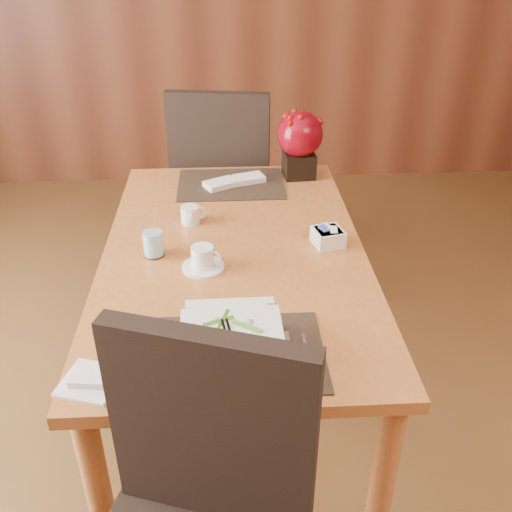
{
  "coord_description": "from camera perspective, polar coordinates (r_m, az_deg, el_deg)",
  "views": [
    {
      "loc": [
        -0.02,
        -1.11,
        1.75
      ],
      "look_at": [
        0.06,
        0.35,
        0.87
      ],
      "focal_mm": 40.0,
      "sensor_mm": 36.0,
      "label": 1
    }
  ],
  "objects": [
    {
      "name": "dining_table",
      "position": [
        2.03,
        -2.16,
        -1.68
      ],
      "size": [
        0.9,
        1.5,
        0.75
      ],
      "color": "#B96B33",
      "rests_on": "ground"
    },
    {
      "name": "placemat_near",
      "position": [
        1.52,
        -1.71,
        -9.68
      ],
      "size": [
        0.45,
        0.33,
        0.01
      ],
      "primitive_type": "cube",
      "color": "black",
      "rests_on": "dining_table"
    },
    {
      "name": "placemat_far",
      "position": [
        2.46,
        -2.52,
        7.2
      ],
      "size": [
        0.45,
        0.33,
        0.01
      ],
      "primitive_type": "cube",
      "color": "black",
      "rests_on": "dining_table"
    },
    {
      "name": "soup_setting",
      "position": [
        1.47,
        -2.44,
        -8.92
      ],
      "size": [
        0.28,
        0.28,
        0.11
      ],
      "rotation": [
        0.0,
        0.0,
        0.02
      ],
      "color": "white",
      "rests_on": "dining_table"
    },
    {
      "name": "coffee_cup",
      "position": [
        1.86,
        -5.35,
        -0.31
      ],
      "size": [
        0.14,
        0.14,
        0.08
      ],
      "rotation": [
        0.0,
        0.0,
        -0.38
      ],
      "color": "white",
      "rests_on": "dining_table"
    },
    {
      "name": "water_glass",
      "position": [
        1.93,
        -10.35,
        2.18
      ],
      "size": [
        0.08,
        0.08,
        0.17
      ],
      "primitive_type": "cylinder",
      "rotation": [
        0.0,
        0.0,
        -0.14
      ],
      "color": "white",
      "rests_on": "dining_table"
    },
    {
      "name": "creamer_jug",
      "position": [
        2.15,
        -6.59,
        4.13
      ],
      "size": [
        0.11,
        0.11,
        0.07
      ],
      "primitive_type": null,
      "rotation": [
        0.0,
        0.0,
        0.19
      ],
      "color": "white",
      "rests_on": "dining_table"
    },
    {
      "name": "sugar_caddy",
      "position": [
        2.0,
        7.21,
        1.89
      ],
      "size": [
        0.12,
        0.12,
        0.06
      ],
      "primitive_type": "cube",
      "rotation": [
        0.0,
        0.0,
        0.23
      ],
      "color": "white",
      "rests_on": "dining_table"
    },
    {
      "name": "berry_decor",
      "position": [
        2.5,
        4.4,
        11.45
      ],
      "size": [
        0.2,
        0.2,
        0.29
      ],
      "rotation": [
        0.0,
        0.0,
        0.08
      ],
      "color": "black",
      "rests_on": "dining_table"
    },
    {
      "name": "napkins_far",
      "position": [
        2.46,
        -1.95,
        7.53
      ],
      "size": [
        0.28,
        0.19,
        0.02
      ],
      "primitive_type": null,
      "rotation": [
        0.0,
        0.0,
        0.4
      ],
      "color": "white",
      "rests_on": "dining_table"
    },
    {
      "name": "bread_plate",
      "position": [
        1.5,
        -16.22,
        -11.97
      ],
      "size": [
        0.17,
        0.17,
        0.01
      ],
      "primitive_type": "cube",
      "rotation": [
        0.0,
        0.0,
        -0.3
      ],
      "color": "white",
      "rests_on": "dining_table"
    },
    {
      "name": "far_chair",
      "position": [
        2.91,
        -3.25,
        7.81
      ],
      "size": [
        0.56,
        0.57,
        1.07
      ],
      "rotation": [
        0.0,
        0.0,
        3.0
      ],
      "color": "black",
      "rests_on": "ground"
    }
  ]
}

